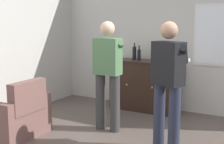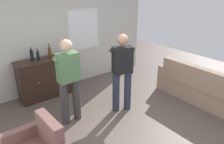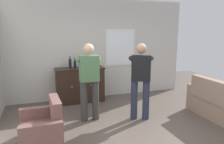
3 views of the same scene
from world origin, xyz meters
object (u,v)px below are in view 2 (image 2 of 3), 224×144
at_px(bottle_liquor_amber, 50,52).
at_px(sideboard_cabinet, 46,78).
at_px(couch, 205,91).
at_px(bottle_spirits_clear, 38,56).
at_px(person_standing_right, 122,70).
at_px(bottle_wine_green, 32,55).
at_px(person_standing_left, 69,78).

bearing_deg(bottle_liquor_amber, sideboard_cabinet, -163.30).
distance_m(couch, bottle_spirits_clear, 3.86).
height_order(sideboard_cabinet, person_standing_right, person_standing_right).
bearing_deg(bottle_wine_green, person_standing_right, -52.05).
bearing_deg(couch, bottle_spirits_clear, 137.22).
height_order(couch, person_standing_right, person_standing_right).
xyz_separation_m(bottle_wine_green, bottle_liquor_amber, (0.42, 0.00, -0.00)).
relative_size(couch, person_standing_left, 1.43).
bearing_deg(bottle_liquor_amber, person_standing_right, -62.53).
height_order(bottle_spirits_clear, person_standing_left, person_standing_left).
relative_size(bottle_wine_green, bottle_liquor_amber, 0.96).
xyz_separation_m(couch, bottle_liquor_amber, (-2.48, 2.63, 0.74)).
distance_m(sideboard_cabinet, bottle_spirits_clear, 0.59).
bearing_deg(bottle_spirits_clear, bottle_wine_green, 158.61).
bearing_deg(sideboard_cabinet, bottle_spirits_clear, 178.59).
relative_size(couch, person_standing_right, 1.43).
relative_size(couch, bottle_spirits_clear, 8.72).
bearing_deg(person_standing_left, bottle_liquor_amber, 81.01).
distance_m(couch, sideboard_cabinet, 3.71).
relative_size(sideboard_cabinet, bottle_wine_green, 4.13).
bearing_deg(couch, bottle_liquor_amber, 133.34).
xyz_separation_m(sideboard_cabinet, person_standing_left, (-0.03, -1.29, 0.46)).
distance_m(bottle_liquor_amber, bottle_spirits_clear, 0.31).
relative_size(bottle_liquor_amber, bottle_spirits_clear, 1.20).
height_order(bottle_wine_green, bottle_spirits_clear, bottle_wine_green).
xyz_separation_m(bottle_wine_green, person_standing_left, (0.21, -1.34, -0.14)).
relative_size(sideboard_cabinet, person_standing_right, 0.78).
xyz_separation_m(couch, person_standing_left, (-2.69, 1.28, 0.60)).
height_order(bottle_liquor_amber, bottle_spirits_clear, bottle_liquor_amber).
relative_size(bottle_spirits_clear, person_standing_right, 0.16).
bearing_deg(person_standing_right, bottle_wine_green, 127.95).
relative_size(sideboard_cabinet, bottle_liquor_amber, 3.98).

